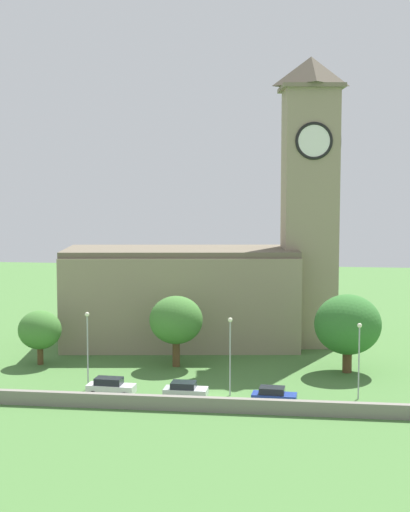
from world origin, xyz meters
The scene contains 12 objects.
ground_plane centered at (0.00, 15.00, 0.00)m, with size 200.00×200.00×0.00m, color #477538.
church centered at (-2.48, 24.43, 9.13)m, with size 34.89×16.11×35.39m.
quay_barrier centered at (0.00, -3.85, 0.65)m, with size 51.65×0.70×1.30m, color gray.
car_white centered at (-9.50, -0.14, 0.90)m, with size 4.63×2.24×1.77m.
car_silver centered at (-2.32, -0.19, 0.83)m, with size 4.09×2.37×1.63m.
car_blue centered at (5.99, -1.10, 0.84)m, with size 4.15×2.31×1.67m.
streetlamp_west_mid centered at (-12.26, 1.82, 5.07)m, with size 0.44×0.44×7.69m.
streetlamp_central centered at (1.74, 1.54, 4.97)m, with size 0.44×0.44×7.52m.
streetlamp_east_mid centered at (13.79, 1.90, 4.79)m, with size 0.44×0.44×7.21m.
tree_riverside_west centered at (-20.44, 11.26, 3.88)m, with size 4.80×4.80×6.06m.
tree_churchyard centered at (13.28, 12.01, 5.17)m, with size 7.10×7.10×8.39m.
tree_riverside_east centered at (-5.26, 12.28, 5.15)m, with size 5.86×5.86×7.83m.
Camera 1 is at (8.61, -69.78, 20.34)m, focal length 53.97 mm.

